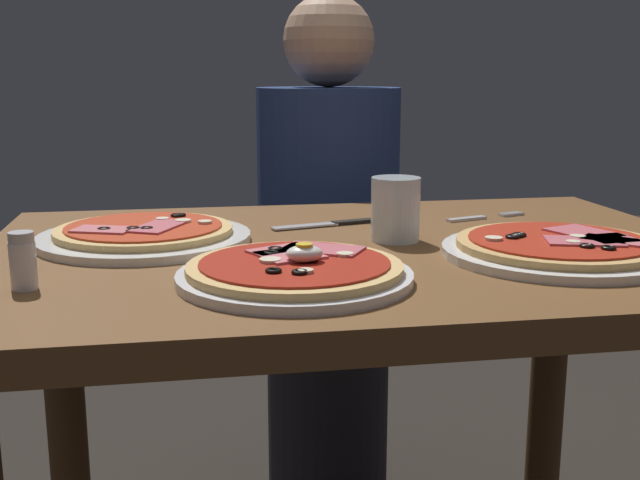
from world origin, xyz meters
name	(u,v)px	position (x,y,z in m)	size (l,w,h in m)	color
dining_table	(356,339)	(0.00, 0.00, 0.63)	(1.05, 0.73, 0.77)	brown
pizza_foreground	(295,271)	(-0.12, -0.18, 0.78)	(0.28, 0.28, 0.05)	white
pizza_across_left	(144,234)	(-0.30, 0.08, 0.78)	(0.31, 0.31, 0.03)	white
pizza_across_right	(559,248)	(0.25, -0.11, 0.78)	(0.31, 0.31, 0.03)	white
water_glass_near	(395,213)	(0.06, 0.02, 0.81)	(0.07, 0.07, 0.09)	silver
fork	(480,218)	(0.25, 0.17, 0.77)	(0.15, 0.06, 0.00)	silver
knife	(337,223)	(0.00, 0.16, 0.77)	(0.19, 0.07, 0.01)	silver
salt_shaker	(23,261)	(-0.43, -0.16, 0.80)	(0.03, 0.03, 0.07)	white
diner_person	(328,272)	(0.08, 0.65, 0.56)	(0.32, 0.32, 1.18)	black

